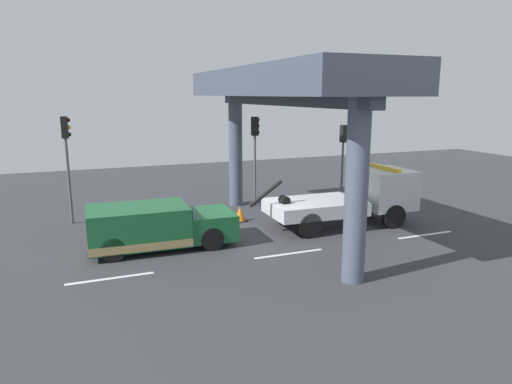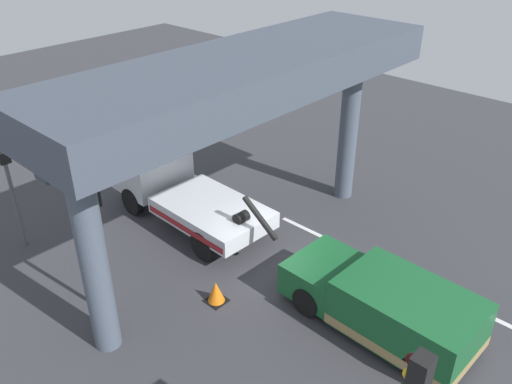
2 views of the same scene
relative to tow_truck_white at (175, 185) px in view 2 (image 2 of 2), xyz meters
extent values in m
cube|color=#38383D|center=(-4.28, 0.02, -1.25)|extent=(60.00, 40.00, 0.10)
cube|color=silver|center=(-10.28, -2.38, -1.20)|extent=(2.60, 0.16, 0.01)
cube|color=silver|center=(-4.28, -2.38, -1.20)|extent=(2.60, 0.16, 0.01)
cube|color=silver|center=(1.72, -2.38, -1.20)|extent=(2.60, 0.16, 0.01)
cube|color=silver|center=(-1.93, 0.05, -0.28)|extent=(3.91, 2.51, 0.55)
cube|color=silver|center=(1.40, -0.04, 0.27)|extent=(2.11, 2.36, 1.65)
cube|color=black|center=(2.01, -0.06, 0.64)|extent=(0.12, 2.21, 0.66)
cube|color=maroon|center=(-1.89, 1.26, -0.36)|extent=(3.65, 0.12, 0.20)
cylinder|color=black|center=(-4.12, 0.11, 0.46)|extent=(1.42, 0.22, 1.07)
cylinder|color=black|center=(-3.31, 0.09, 0.12)|extent=(0.37, 0.46, 0.36)
cube|color=yellow|center=(1.40, -0.04, 1.18)|extent=(0.29, 1.93, 0.16)
cylinder|color=black|center=(1.23, 1.00, -0.70)|extent=(1.01, 0.35, 1.00)
cylinder|color=black|center=(1.17, -1.07, -0.70)|extent=(1.01, 0.35, 1.00)
cylinder|color=black|center=(-2.67, 1.11, -0.70)|extent=(1.01, 0.35, 1.00)
cylinder|color=black|center=(-2.73, -0.97, -0.70)|extent=(1.01, 0.35, 1.00)
cube|color=#195B2D|center=(-9.08, 0.04, -0.30)|extent=(3.52, 2.30, 1.35)
cube|color=#195B2D|center=(-6.49, -0.03, -0.50)|extent=(1.79, 2.16, 0.95)
cube|color=black|center=(-7.33, -0.01, 0.00)|extent=(0.11, 1.94, 0.59)
cube|color=#9E8451|center=(-9.08, 0.04, -0.79)|extent=(3.54, 2.31, 0.28)
cylinder|color=black|center=(-6.61, 0.93, -0.78)|extent=(0.85, 0.30, 0.84)
cylinder|color=black|center=(-6.67, -0.99, -0.78)|extent=(0.85, 0.30, 0.84)
cylinder|color=black|center=(-10.00, 1.02, -0.78)|extent=(0.85, 0.30, 0.84)
cylinder|color=black|center=(-10.06, -0.89, -0.78)|extent=(0.85, 0.30, 0.84)
cylinder|color=#4C5666|center=(-3.55, 5.28, 1.50)|extent=(0.67, 0.67, 5.41)
cylinder|color=#4C5666|center=(-3.55, -5.24, 1.50)|extent=(0.67, 0.67, 5.41)
cube|color=#414956|center=(-3.55, 0.02, 4.73)|extent=(3.60, 12.51, 1.04)
cube|color=#353C47|center=(-3.55, 0.02, 4.03)|extent=(0.50, 12.11, 0.36)
cube|color=black|center=(-11.28, 4.64, 2.93)|extent=(0.28, 0.32, 0.90)
sphere|color=#360605|center=(-11.12, 4.64, 3.23)|extent=(0.18, 0.18, 0.18)
sphere|color=gold|center=(-11.12, 4.64, 2.93)|extent=(0.18, 0.18, 0.18)
cylinder|color=#515456|center=(-2.78, 4.64, 0.56)|extent=(0.12, 0.12, 3.52)
cube|color=black|center=(-2.78, 4.64, 2.76)|extent=(0.28, 0.32, 0.90)
sphere|color=red|center=(-2.62, 4.64, 3.06)|extent=(0.18, 0.18, 0.18)
sphere|color=#3A2D06|center=(-2.62, 4.64, 2.76)|extent=(0.18, 0.18, 0.18)
sphere|color=black|center=(-2.62, 4.64, 2.46)|extent=(0.18, 0.18, 0.18)
cylinder|color=#515456|center=(2.22, 4.64, 0.30)|extent=(0.12, 0.12, 3.01)
cube|color=black|center=(2.22, 4.64, 2.26)|extent=(0.28, 0.32, 0.90)
sphere|color=green|center=(2.38, 4.64, 1.96)|extent=(0.18, 0.18, 0.18)
cone|color=orange|center=(-4.42, 2.28, -0.87)|extent=(0.51, 0.51, 0.67)
cube|color=black|center=(-4.42, 2.28, -1.19)|extent=(0.56, 0.56, 0.03)
camera|label=1|loc=(-11.07, -16.27, 4.27)|focal=32.51mm
camera|label=2|loc=(-13.12, 10.02, 8.94)|focal=37.19mm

